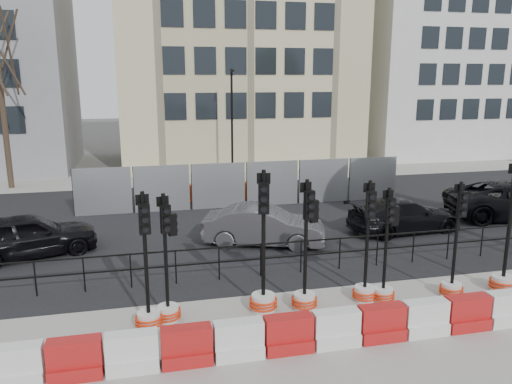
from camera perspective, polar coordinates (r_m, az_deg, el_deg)
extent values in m
plane|color=#51514C|center=(13.78, 6.69, -11.04)|extent=(120.00, 120.00, 0.00)
cube|color=gray|center=(11.31, 12.00, -16.90)|extent=(40.00, 6.00, 0.02)
cube|color=black|center=(20.10, 0.01, -3.09)|extent=(40.00, 14.00, 0.03)
cube|color=gray|center=(28.70, -4.03, 1.77)|extent=(40.00, 4.00, 0.02)
cube|color=beige|center=(34.58, -2.48, 18.67)|extent=(15.00, 10.00, 18.00)
cube|color=silver|center=(40.06, 20.02, 15.72)|extent=(12.00, 9.00, 16.00)
cylinder|color=black|center=(14.27, -23.90, -9.08)|extent=(0.04, 0.04, 1.00)
cylinder|color=black|center=(14.08, -19.06, -8.95)|extent=(0.04, 0.04, 1.00)
cylinder|color=black|center=(13.99, -14.12, -8.76)|extent=(0.04, 0.04, 1.00)
cylinder|color=black|center=(14.00, -9.15, -8.50)|extent=(0.04, 0.04, 1.00)
cylinder|color=black|center=(14.12, -4.24, -8.18)|extent=(0.04, 0.04, 1.00)
cylinder|color=black|center=(14.33, 0.55, -7.81)|extent=(0.04, 0.04, 1.00)
cylinder|color=black|center=(14.64, 5.16, -7.41)|extent=(0.04, 0.04, 1.00)
cylinder|color=black|center=(15.04, 9.54, -6.98)|extent=(0.04, 0.04, 1.00)
cylinder|color=black|center=(15.52, 13.67, -6.53)|extent=(0.04, 0.04, 1.00)
cylinder|color=black|center=(16.08, 17.52, -6.09)|extent=(0.04, 0.04, 1.00)
cylinder|color=black|center=(16.70, 21.09, -5.65)|extent=(0.04, 0.04, 1.00)
cylinder|color=black|center=(17.39, 24.39, -5.22)|extent=(0.04, 0.04, 1.00)
cube|color=black|center=(14.48, 5.20, -5.63)|extent=(18.00, 0.04, 0.04)
cube|color=black|center=(14.62, 5.16, -7.22)|extent=(18.00, 0.04, 0.04)
cube|color=#969A9F|center=(21.39, -17.11, 0.03)|extent=(2.30, 0.05, 2.00)
cylinder|color=black|center=(21.50, -20.17, -0.13)|extent=(0.05, 0.05, 2.00)
cube|color=#969A9F|center=(21.33, -10.68, 0.36)|extent=(2.30, 0.05, 2.00)
cylinder|color=black|center=(21.32, -13.77, 0.20)|extent=(0.05, 0.05, 2.00)
cube|color=#969A9F|center=(21.55, -4.30, 0.67)|extent=(2.30, 0.05, 2.00)
cylinder|color=black|center=(21.41, -7.34, 0.52)|extent=(0.05, 0.05, 2.00)
cube|color=#969A9F|center=(22.03, 1.88, 0.98)|extent=(2.30, 0.05, 2.00)
cylinder|color=black|center=(21.77, -1.05, 0.83)|extent=(0.05, 0.05, 2.00)
cube|color=#969A9F|center=(22.75, 7.74, 1.25)|extent=(2.30, 0.05, 2.00)
cylinder|color=black|center=(22.38, 4.98, 1.12)|extent=(0.05, 0.05, 2.00)
cube|color=#969A9F|center=(23.70, 13.18, 1.50)|extent=(2.30, 0.05, 2.00)
cylinder|color=black|center=(23.22, 10.63, 1.38)|extent=(0.05, 0.05, 2.00)
cube|color=#EC4A0F|center=(22.92, -11.79, -0.36)|extent=(1.00, 0.40, 0.80)
cube|color=#EC4A0F|center=(23.04, -6.81, -0.10)|extent=(1.00, 0.40, 0.80)
cube|color=#EC4A0F|center=(23.32, -1.92, 0.15)|extent=(1.00, 0.40, 0.80)
cube|color=#EC4A0F|center=(23.78, 2.81, 0.39)|extent=(1.00, 0.40, 0.80)
cylinder|color=black|center=(27.38, -2.76, 7.57)|extent=(0.12, 0.12, 6.00)
cube|color=black|center=(27.01, -2.73, 13.66)|extent=(0.12, 0.50, 0.12)
cylinder|color=#473828|center=(28.22, -26.77, 6.67)|extent=(0.28, 0.28, 6.30)
cube|color=white|center=(10.83, -25.68, -18.60)|extent=(1.00, 0.50, 0.30)
cube|color=white|center=(10.63, -25.90, -16.75)|extent=(1.00, 0.35, 0.50)
cube|color=red|center=(10.63, -19.86, -18.65)|extent=(1.00, 0.50, 0.30)
cube|color=red|center=(10.44, -20.04, -16.77)|extent=(1.00, 0.35, 0.50)
cube|color=white|center=(10.54, -13.89, -18.51)|extent=(1.00, 0.50, 0.30)
cube|color=white|center=(10.34, -14.01, -16.61)|extent=(1.00, 0.35, 0.50)
cube|color=red|center=(10.56, -7.89, -18.18)|extent=(1.00, 0.50, 0.30)
cube|color=red|center=(10.36, -7.96, -16.28)|extent=(1.00, 0.35, 0.50)
cube|color=white|center=(10.68, -1.99, -17.67)|extent=(1.00, 0.50, 0.30)
cube|color=white|center=(10.48, -2.01, -15.79)|extent=(1.00, 0.35, 0.50)
cube|color=red|center=(10.89, 3.68, -17.01)|extent=(1.00, 0.50, 0.30)
cube|color=red|center=(10.70, 3.72, -15.16)|extent=(1.00, 0.35, 0.50)
cube|color=white|center=(11.21, 9.05, -16.24)|extent=(1.00, 0.50, 0.30)
cube|color=white|center=(11.02, 9.13, -14.42)|extent=(1.00, 0.35, 0.50)
cube|color=red|center=(11.61, 14.04, -15.39)|extent=(1.00, 0.50, 0.30)
cube|color=red|center=(11.42, 14.16, -13.63)|extent=(1.00, 0.35, 0.50)
cube|color=white|center=(12.08, 18.64, -14.51)|extent=(1.00, 0.50, 0.30)
cube|color=white|center=(11.91, 18.78, -12.80)|extent=(1.00, 0.35, 0.50)
cube|color=red|center=(12.63, 22.82, -13.62)|extent=(1.00, 0.50, 0.30)
cube|color=red|center=(12.46, 22.99, -11.97)|extent=(1.00, 0.35, 0.50)
cube|color=white|center=(13.24, 26.61, -12.75)|extent=(1.00, 0.50, 0.30)
cube|color=white|center=(13.08, 26.80, -11.16)|extent=(1.00, 0.35, 0.50)
cylinder|color=silver|center=(11.98, -12.14, -14.11)|extent=(0.52, 0.52, 0.39)
torus|color=red|center=(12.01, -12.12, -14.44)|extent=(0.63, 0.63, 0.05)
torus|color=red|center=(11.98, -12.14, -14.11)|extent=(0.63, 0.63, 0.05)
torus|color=red|center=(11.94, -12.16, -13.77)|extent=(0.63, 0.63, 0.05)
cylinder|color=black|center=(11.36, -12.51, -7.11)|extent=(0.09, 0.09, 2.91)
cube|color=black|center=(10.99, -12.63, -3.02)|extent=(0.25, 0.17, 0.68)
cylinder|color=black|center=(10.97, -12.51, -4.20)|extent=(0.15, 0.07, 0.15)
cylinder|color=black|center=(10.91, -12.56, -3.12)|extent=(0.15, 0.07, 0.15)
cylinder|color=black|center=(10.86, -12.62, -2.04)|extent=(0.15, 0.07, 0.15)
cube|color=black|center=(11.05, -12.89, -0.85)|extent=(0.29, 0.08, 0.23)
cylinder|color=silver|center=(12.21, -10.01, -13.49)|extent=(0.50, 0.50, 0.37)
torus|color=red|center=(12.25, -9.99, -13.80)|extent=(0.61, 0.61, 0.05)
torus|color=red|center=(12.21, -10.01, -13.49)|extent=(0.61, 0.61, 0.05)
torus|color=red|center=(12.18, -10.02, -13.17)|extent=(0.61, 0.61, 0.05)
cylinder|color=black|center=(11.63, -10.30, -6.89)|extent=(0.08, 0.08, 2.80)
cube|color=black|center=(11.27, -10.29, -3.05)|extent=(0.25, 0.19, 0.65)
cylinder|color=black|center=(11.26, -10.12, -4.15)|extent=(0.15, 0.08, 0.14)
cylinder|color=black|center=(11.20, -10.16, -3.14)|extent=(0.15, 0.08, 0.14)
cylinder|color=black|center=(11.15, -10.21, -2.13)|extent=(0.15, 0.08, 0.14)
cube|color=black|center=(11.33, -10.64, -1.03)|extent=(0.28, 0.10, 0.22)
cube|color=black|center=(11.48, -9.55, -3.69)|extent=(0.21, 0.17, 0.51)
cylinder|color=silver|center=(12.49, 0.83, -12.51)|extent=(0.58, 0.58, 0.43)
torus|color=red|center=(12.53, 0.83, -12.87)|extent=(0.69, 0.69, 0.05)
torus|color=red|center=(12.49, 0.83, -12.51)|extent=(0.69, 0.69, 0.05)
torus|color=red|center=(12.45, 0.84, -12.16)|extent=(0.69, 0.69, 0.05)
cylinder|color=black|center=(11.86, 0.86, -5.06)|extent=(0.10, 0.10, 3.20)
cube|color=black|center=(11.47, 0.89, -0.71)|extent=(0.28, 0.20, 0.75)
cylinder|color=black|center=(11.45, 0.90, -1.95)|extent=(0.17, 0.09, 0.16)
cylinder|color=black|center=(11.39, 0.90, -0.81)|extent=(0.17, 0.09, 0.16)
cylinder|color=black|center=(11.33, 0.91, 0.34)|extent=(0.17, 0.09, 0.16)
cube|color=black|center=(11.56, 0.88, 1.57)|extent=(0.32, 0.10, 0.26)
cylinder|color=silver|center=(12.66, 5.54, -12.29)|extent=(0.53, 0.53, 0.40)
torus|color=red|center=(12.69, 5.54, -12.62)|extent=(0.64, 0.64, 0.05)
torus|color=red|center=(12.66, 5.54, -12.29)|extent=(0.64, 0.64, 0.05)
torus|color=red|center=(12.62, 5.55, -11.97)|extent=(0.64, 0.64, 0.05)
cylinder|color=black|center=(12.07, 5.71, -5.48)|extent=(0.09, 0.09, 2.97)
cube|color=black|center=(11.72, 6.10, -1.51)|extent=(0.26, 0.18, 0.69)
cylinder|color=black|center=(11.71, 6.27, -2.63)|extent=(0.16, 0.08, 0.15)
cylinder|color=black|center=(11.65, 6.29, -1.59)|extent=(0.16, 0.08, 0.15)
cylinder|color=black|center=(11.60, 6.32, -0.55)|extent=(0.16, 0.08, 0.15)
cube|color=black|center=(11.77, 5.71, 0.56)|extent=(0.30, 0.09, 0.24)
cube|color=black|center=(11.96, 6.61, -2.19)|extent=(0.22, 0.16, 0.54)
cylinder|color=silver|center=(13.30, 12.28, -11.27)|extent=(0.52, 0.52, 0.38)
torus|color=red|center=(13.33, 12.27, -11.57)|extent=(0.62, 0.62, 0.05)
torus|color=red|center=(13.30, 12.28, -11.27)|extent=(0.62, 0.62, 0.05)
torus|color=red|center=(13.27, 12.30, -10.97)|extent=(0.62, 0.62, 0.05)
cylinder|color=black|center=(12.76, 12.61, -5.00)|extent=(0.09, 0.09, 2.87)
cube|color=black|center=(12.42, 12.99, -1.38)|extent=(0.24, 0.16, 0.67)
cylinder|color=black|center=(12.40, 13.06, -2.41)|extent=(0.15, 0.06, 0.14)
cylinder|color=black|center=(12.35, 13.10, -1.47)|extent=(0.15, 0.06, 0.14)
cylinder|color=black|center=(12.30, 13.15, -0.52)|extent=(0.15, 0.06, 0.14)
cube|color=black|center=(12.49, 12.81, 0.51)|extent=(0.29, 0.06, 0.23)
cylinder|color=silver|center=(13.39, 14.30, -11.28)|extent=(0.49, 0.49, 0.36)
torus|color=red|center=(13.42, 14.29, -11.56)|extent=(0.59, 0.59, 0.05)
torus|color=red|center=(13.39, 14.30, -11.28)|extent=(0.59, 0.59, 0.05)
torus|color=red|center=(13.36, 14.32, -10.99)|extent=(0.59, 0.59, 0.05)
cylinder|color=black|center=(12.87, 14.66, -5.40)|extent=(0.08, 0.08, 2.71)
cube|color=black|center=(12.55, 15.10, -2.03)|extent=(0.22, 0.13, 0.63)
cylinder|color=black|center=(12.54, 15.20, -2.99)|extent=(0.14, 0.05, 0.14)
cylinder|color=black|center=(12.49, 15.25, -2.11)|extent=(0.14, 0.05, 0.14)
cylinder|color=black|center=(12.44, 15.31, -1.23)|extent=(0.14, 0.05, 0.14)
cube|color=black|center=(12.60, 14.86, -0.26)|extent=(0.27, 0.03, 0.22)
cube|color=black|center=(12.77, 15.55, -2.63)|extent=(0.18, 0.12, 0.50)
cylinder|color=silver|center=(14.18, 21.41, -10.35)|extent=(0.50, 0.50, 0.37)
torus|color=red|center=(14.21, 21.39, -10.63)|extent=(0.61, 0.61, 0.05)
torus|color=red|center=(14.18, 21.41, -10.35)|extent=(0.61, 0.61, 0.05)
torus|color=red|center=(14.16, 21.44, -10.08)|extent=(0.61, 0.61, 0.05)
cylinder|color=black|center=(13.69, 21.93, -4.60)|extent=(0.08, 0.08, 2.79)
cube|color=black|center=(13.38, 22.50, -1.31)|extent=(0.22, 0.13, 0.65)
cylinder|color=black|center=(13.37, 22.61, -2.24)|extent=(0.14, 0.05, 0.14)
cylinder|color=black|center=(13.32, 22.68, -1.39)|extent=(0.14, 0.05, 0.14)
cylinder|color=black|center=(13.28, 22.76, -0.53)|extent=(0.14, 0.05, 0.14)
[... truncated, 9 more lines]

